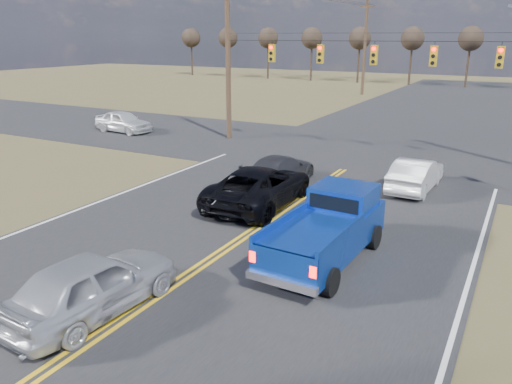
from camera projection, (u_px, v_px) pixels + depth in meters
The scene contains 12 objects.
ground at pixel (159, 295), 12.63m from camera, with size 160.00×160.00×0.00m, color brown.
road_main at pixel (312, 191), 21.00m from camera, with size 14.00×120.00×0.02m, color #28282B.
road_cross at pixel (367, 154), 27.69m from camera, with size 120.00×12.00×0.02m, color #28282B.
signal_gantry at pixel (382, 60), 25.76m from camera, with size 19.60×4.83×10.00m.
utility_poles at pixel (368, 57), 25.28m from camera, with size 19.60×58.32×10.00m.
treeline at pixel (412, 44), 33.48m from camera, with size 87.00×117.80×7.40m.
pickup_truck at pixel (327, 230), 14.32m from camera, with size 2.27×5.31×1.97m.
silver_suv at pixel (92, 284), 11.62m from camera, with size 1.78×4.43×1.51m, color #B3B4BB.
black_suv at pixel (260, 186), 19.08m from camera, with size 2.56×5.56×1.54m, color black.
white_car_queue at pixel (416, 174), 21.01m from camera, with size 1.46×4.18×1.38m, color silver.
dgrey_car_queue at pixel (279, 170), 21.83m from camera, with size 1.83×4.50×1.31m, color #37383D.
cross_car_west at pixel (123, 122), 33.65m from camera, with size 4.25×1.71×1.45m, color silver.
Camera 1 is at (7.56, -8.70, 6.29)m, focal length 35.00 mm.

